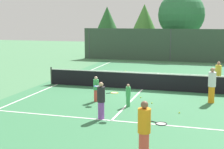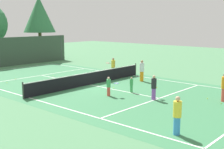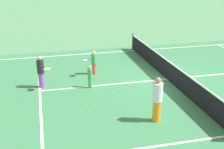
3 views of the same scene
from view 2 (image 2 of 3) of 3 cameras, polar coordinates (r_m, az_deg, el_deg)
name	(u,v)px [view 2 (image 2 of 3)]	position (r m, az deg, el deg)	size (l,w,h in m)	color
ground_plane	(90,85)	(23.61, -4.23, -1.96)	(80.00, 80.00, 0.00)	#4C8456
court_surface	(90,85)	(23.61, -4.23, -1.96)	(13.00, 25.00, 0.01)	#387A4C
tennis_net	(90,78)	(23.51, -4.24, -0.75)	(11.90, 0.10, 1.10)	#333833
tree_0	(39,15)	(40.65, -13.65, 10.97)	(4.12, 4.12, 8.13)	brown
player_0	(113,67)	(27.39, 0.20, 1.52)	(0.48, 0.94, 1.65)	#3FA559
player_1	(154,87)	(19.14, 7.92, -2.37)	(0.87, 0.69, 1.55)	purple
player_2	(142,71)	(24.96, 5.67, 0.76)	(0.38, 0.38, 1.76)	orange
player_3	(131,85)	(20.94, 3.70, -1.93)	(0.23, 0.23, 1.09)	#3FA559
player_4	(109,86)	(19.90, -0.58, -2.20)	(0.58, 0.84, 1.28)	#E54C3F
player_5	(177,115)	(13.37, 12.25, -7.55)	(0.37, 0.37, 1.72)	#388CD8
tennis_ball_0	(122,78)	(26.41, 1.81, -0.60)	(0.07, 0.07, 0.07)	#CCE533
tennis_ball_1	(131,88)	(22.33, 3.53, -2.56)	(0.07, 0.07, 0.07)	#CCE533
tennis_ball_2	(207,98)	(20.19, 17.60, -4.35)	(0.07, 0.07, 0.07)	#CCE533
tennis_ball_3	(105,81)	(24.98, -1.28, -1.20)	(0.07, 0.07, 0.07)	#CCE533
tennis_ball_5	(157,87)	(22.71, 8.51, -2.44)	(0.07, 0.07, 0.07)	#CCE533
tennis_ball_6	(15,79)	(27.10, -17.84, -0.81)	(0.07, 0.07, 0.07)	#CCE533
tennis_ball_7	(7,83)	(25.66, -19.29, -1.47)	(0.07, 0.07, 0.07)	#CCE533
tennis_ball_9	(114,88)	(22.39, 0.30, -2.51)	(0.07, 0.07, 0.07)	#CCE533
tennis_ball_10	(53,76)	(27.73, -11.12, -0.28)	(0.07, 0.07, 0.07)	#CCE533
tennis_ball_11	(221,103)	(19.28, 19.96, -5.15)	(0.07, 0.07, 0.07)	#CCE533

